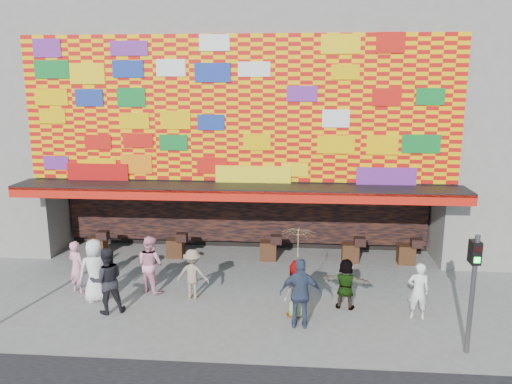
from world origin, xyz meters
TOP-DOWN VIEW (x-y plane):
  - ground at (0.00, 0.00)m, footprint 90.00×90.00m
  - shop_building at (0.00, 8.18)m, footprint 15.20×9.40m
  - signal_right at (6.20, -1.50)m, footprint 0.22×0.20m
  - ped_a at (-3.96, 0.67)m, footprint 1.11×0.95m
  - ped_b at (-4.79, 1.21)m, footprint 0.72×0.61m
  - ped_c at (-3.32, -0.08)m, footprint 1.16×1.06m
  - ped_d at (-1.10, 1.07)m, footprint 1.04×0.64m
  - ped_e at (2.15, -0.53)m, footprint 1.13×0.48m
  - ped_f at (3.46, 0.74)m, footprint 1.45×0.75m
  - ped_g at (2.06, 0.11)m, footprint 0.94×0.94m
  - ped_h at (5.40, 0.26)m, footprint 0.62×0.43m
  - ped_i at (-2.52, 1.44)m, footprint 1.10×1.02m
  - parasol at (2.06, 0.11)m, footprint 0.96×0.98m

SIDE VIEW (x-z plane):
  - ground at x=0.00m, z-range 0.00..0.00m
  - ped_f at x=3.46m, z-range 0.00..1.50m
  - ped_d at x=-1.10m, z-range 0.00..1.54m
  - ped_h at x=5.40m, z-range 0.00..1.62m
  - ped_g at x=2.06m, z-range 0.00..1.64m
  - ped_b at x=-4.79m, z-range 0.00..1.67m
  - ped_i at x=-2.52m, z-range 0.00..1.81m
  - ped_a at x=-3.96m, z-range 0.00..1.91m
  - ped_e at x=2.15m, z-range 0.00..1.93m
  - ped_c at x=-3.32m, z-range 0.00..1.93m
  - signal_right at x=6.20m, z-range 0.36..3.36m
  - parasol at x=2.06m, z-range 1.22..3.05m
  - shop_building at x=0.00m, z-range 0.23..10.23m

